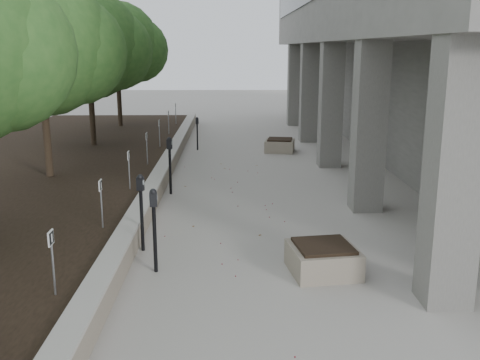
{
  "coord_description": "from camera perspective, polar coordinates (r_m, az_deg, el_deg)",
  "views": [
    {
      "loc": [
        0.14,
        -6.74,
        3.81
      ],
      "look_at": [
        0.35,
        4.87,
        1.01
      ],
      "focal_mm": 41.11,
      "sensor_mm": 36.0,
      "label": 1
    }
  ],
  "objects": [
    {
      "name": "parking_sign_7",
      "position": [
        22.57,
        -7.42,
        5.97
      ],
      "size": [
        0.04,
        0.22,
        0.96
      ],
      "primitive_type": null,
      "color": "black",
      "rests_on": "planting_bed"
    },
    {
      "name": "crabapple_tree_3",
      "position": [
        15.57,
        -19.89,
        10.22
      ],
      "size": [
        4.6,
        4.0,
        5.44
      ],
      "primitive_type": null,
      "color": "#2B5A22",
      "rests_on": "planting_bed"
    },
    {
      "name": "parking_meter_5",
      "position": [
        21.03,
        -4.46,
        4.82
      ],
      "size": [
        0.14,
        0.12,
        1.27
      ],
      "primitive_type": null,
      "rotation": [
        0.0,
        0.0,
        0.24
      ],
      "color": "black",
      "rests_on": "ground"
    },
    {
      "name": "parking_meter_4",
      "position": [
        14.66,
        -7.27,
        1.47
      ],
      "size": [
        0.17,
        0.14,
        1.54
      ],
      "primitive_type": null,
      "rotation": [
        0.0,
        0.0,
        -0.25
      ],
      "color": "black",
      "rests_on": "ground"
    },
    {
      "name": "parking_sign_6",
      "position": [
        19.62,
        -8.36,
        4.81
      ],
      "size": [
        0.04,
        0.22,
        0.96
      ],
      "primitive_type": null,
      "color": "black",
      "rests_on": "planting_bed"
    },
    {
      "name": "crabapple_tree_4",
      "position": [
        20.36,
        -15.39,
        11.13
      ],
      "size": [
        4.6,
        4.0,
        5.44
      ],
      "primitive_type": null,
      "color": "#2B5A22",
      "rests_on": "planting_bed"
    },
    {
      "name": "parking_sign_5",
      "position": [
        16.69,
        -9.63,
        3.24
      ],
      "size": [
        0.04,
        0.22,
        0.96
      ],
      "primitive_type": null,
      "color": "black",
      "rests_on": "planting_bed"
    },
    {
      "name": "parking_sign_2",
      "position": [
        8.2,
        -18.85,
        -8.16
      ],
      "size": [
        0.04,
        0.22,
        0.96
      ],
      "primitive_type": null,
      "color": "black",
      "rests_on": "planting_bed"
    },
    {
      "name": "berry_scatter",
      "position": [
        12.35,
        -2.13,
        -4.39
      ],
      "size": [
        3.3,
        14.1,
        0.02
      ],
      "primitive_type": null,
      "color": "maroon",
      "rests_on": "ground"
    },
    {
      "name": "parking_sign_4",
      "position": [
        13.79,
        -11.43,
        1.0
      ],
      "size": [
        0.04,
        0.22,
        0.96
      ],
      "primitive_type": null,
      "color": "black",
      "rests_on": "planting_bed"
    },
    {
      "name": "ground",
      "position": [
        7.75,
        -2.04,
        -15.92
      ],
      "size": [
        90.0,
        90.0,
        0.0
      ],
      "primitive_type": "plane",
      "color": "#A39E96",
      "rests_on": "ground"
    },
    {
      "name": "retaining_wall",
      "position": [
        16.26,
        -7.97,
        0.77
      ],
      "size": [
        0.39,
        26.0,
        0.5
      ],
      "primitive_type": null,
      "color": "gray",
      "rests_on": "ground"
    },
    {
      "name": "planter_back",
      "position": [
        20.78,
        4.14,
        3.64
      ],
      "size": [
        1.23,
        1.23,
        0.49
      ],
      "primitive_type": null,
      "rotation": [
        0.0,
        0.0,
        -0.18
      ],
      "color": "gray",
      "rests_on": "ground"
    },
    {
      "name": "planting_bed",
      "position": [
        17.11,
        -20.28,
        0.51
      ],
      "size": [
        7.0,
        26.0,
        0.4
      ],
      "primitive_type": "cube",
      "color": "black",
      "rests_on": "ground"
    },
    {
      "name": "planter_front",
      "position": [
        9.72,
        8.62,
        -8.04
      ],
      "size": [
        1.26,
        1.26,
        0.52
      ],
      "primitive_type": null,
      "rotation": [
        0.0,
        0.0,
        0.15
      ],
      "color": "gray",
      "rests_on": "ground"
    },
    {
      "name": "parking_meter_2",
      "position": [
        9.59,
        -8.86,
        -5.23
      ],
      "size": [
        0.16,
        0.12,
        1.5
      ],
      "primitive_type": null,
      "rotation": [
        0.0,
        0.0,
        0.11
      ],
      "color": "black",
      "rests_on": "ground"
    },
    {
      "name": "parking_meter_3",
      "position": [
        10.63,
        -10.18,
        -3.38
      ],
      "size": [
        0.17,
        0.14,
        1.51
      ],
      "primitive_type": null,
      "rotation": [
        0.0,
        0.0,
        -0.27
      ],
      "color": "black",
      "rests_on": "ground"
    },
    {
      "name": "parking_sign_3",
      "position": [
        10.94,
        -14.18,
        -2.42
      ],
      "size": [
        0.04,
        0.22,
        0.96
      ],
      "primitive_type": null,
      "color": "black",
      "rests_on": "planting_bed"
    },
    {
      "name": "crabapple_tree_5",
      "position": [
        25.24,
        -12.6,
        11.66
      ],
      "size": [
        4.6,
        4.0,
        5.44
      ],
      "primitive_type": null,
      "color": "#2B5A22",
      "rests_on": "planting_bed"
    },
    {
      "name": "parking_sign_8",
      "position": [
        25.54,
        -6.69,
        6.86
      ],
      "size": [
        0.04,
        0.22,
        0.96
      ],
      "primitive_type": null,
      "color": "black",
      "rests_on": "planting_bed"
    }
  ]
}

